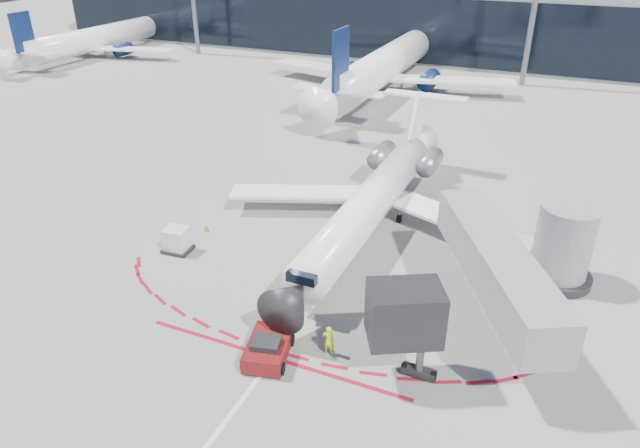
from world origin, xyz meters
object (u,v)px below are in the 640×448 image
at_px(pushback_tug, 268,348).
at_px(ramp_worker, 329,340).
at_px(regional_jet, 376,197).
at_px(uld_container, 177,240).

xyz_separation_m(pushback_tug, ramp_worker, (2.58, 1.40, 0.27)).
distance_m(pushback_tug, ramp_worker, 2.95).
distance_m(regional_jet, uld_container, 13.42).
xyz_separation_m(regional_jet, pushback_tug, (-0.32, -14.92, -1.70)).
bearing_deg(ramp_worker, pushback_tug, 20.29).
xyz_separation_m(ramp_worker, uld_container, (-12.69, 5.20, -0.02)).
distance_m(regional_jet, ramp_worker, 13.79).
relative_size(ramp_worker, uld_container, 0.88).
distance_m(regional_jet, pushback_tug, 15.02).
relative_size(regional_jet, uld_container, 14.43).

